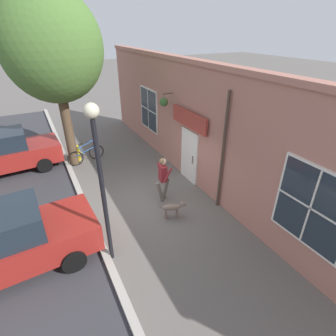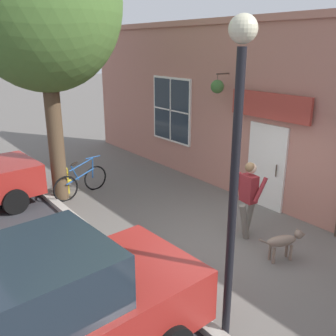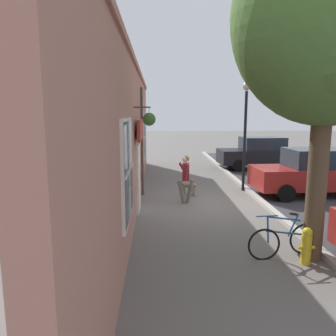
{
  "view_description": "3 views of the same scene",
  "coord_description": "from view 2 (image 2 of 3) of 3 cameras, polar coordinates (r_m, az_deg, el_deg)",
  "views": [
    {
      "loc": [
        2.9,
        7.05,
        5.54
      ],
      "look_at": [
        -1.13,
        -0.55,
        0.85
      ],
      "focal_mm": 28.0,
      "sensor_mm": 36.0,
      "label": 1
    },
    {
      "loc": [
        5.11,
        4.71,
        3.89
      ],
      "look_at": [
        -0.06,
        -1.94,
        1.12
      ],
      "focal_mm": 40.0,
      "sensor_mm": 36.0,
      "label": 2
    },
    {
      "loc": [
        -1.6,
        -10.79,
        3.06
      ],
      "look_at": [
        -1.16,
        1.28,
        1.02
      ],
      "focal_mm": 35.0,
      "sensor_mm": 36.0,
      "label": 3
    }
  ],
  "objects": [
    {
      "name": "storefront_facade",
      "position": [
        8.97,
        19.6,
        6.88
      ],
      "size": [
        0.95,
        18.0,
        4.56
      ],
      "color": "#B27566",
      "rests_on": "ground_plane"
    },
    {
      "name": "parked_car_mid_block",
      "position": [
        4.86,
        -20.6,
        -21.43
      ],
      "size": [
        4.38,
        2.1,
        1.75
      ],
      "color": "maroon",
      "rests_on": "ground_plane"
    },
    {
      "name": "dog_on_leash",
      "position": [
        7.47,
        17.28,
        -10.57
      ],
      "size": [
        0.97,
        0.44,
        0.6
      ],
      "color": "#7F6B5B",
      "rests_on": "ground_plane"
    },
    {
      "name": "ground_plane",
      "position": [
        7.96,
        8.44,
        -11.24
      ],
      "size": [
        90.0,
        90.0,
        0.0
      ],
      "primitive_type": "plane",
      "color": "#66605B"
    },
    {
      "name": "street_lamp",
      "position": [
        4.48,
        10.4,
        3.96
      ],
      "size": [
        0.32,
        0.32,
        4.22
      ],
      "color": "black",
      "rests_on": "ground_plane"
    },
    {
      "name": "pedestrian_walking",
      "position": [
        7.91,
        12.2,
        -3.73
      ],
      "size": [
        0.6,
        0.59,
        1.66
      ],
      "color": "#6B665B",
      "rests_on": "ground_plane"
    },
    {
      "name": "fire_hydrant",
      "position": [
        10.58,
        -15.43,
        -1.74
      ],
      "size": [
        0.34,
        0.2,
        0.77
      ],
      "color": "gold",
      "rests_on": "ground_plane"
    },
    {
      "name": "leaning_bicycle",
      "position": [
        10.4,
        -13.1,
        -2.01
      ],
      "size": [
        1.71,
        0.38,
        1.01
      ],
      "color": "black",
      "rests_on": "ground_plane"
    },
    {
      "name": "street_tree_by_curb",
      "position": [
        9.79,
        -18.63,
        22.2
      ],
      "size": [
        3.74,
        3.37,
        6.91
      ],
      "color": "brown",
      "rests_on": "ground_plane"
    }
  ]
}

